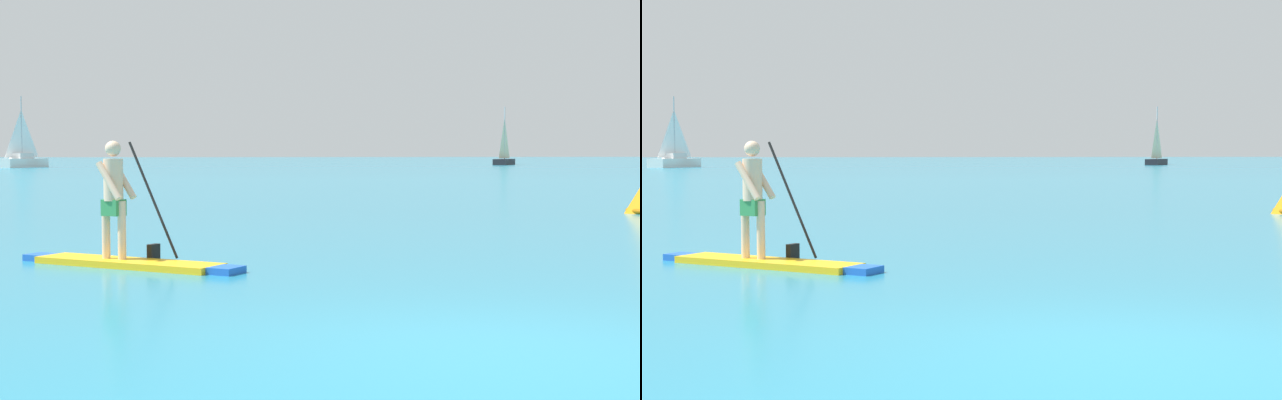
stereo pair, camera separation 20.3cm
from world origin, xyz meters
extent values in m
plane|color=teal|center=(0.00, 0.00, 0.00)|extent=(440.00, 440.00, 0.00)
cube|color=yellow|center=(-3.37, 5.52, 0.04)|extent=(2.62, 2.04, 0.09)
cube|color=blue|center=(-2.09, 4.66, 0.04)|extent=(0.52, 0.54, 0.09)
cube|color=blue|center=(-4.65, 6.39, 0.04)|extent=(0.49, 0.49, 0.09)
cylinder|color=beige|center=(-3.45, 5.58, 0.48)|extent=(0.11, 0.11, 0.78)
cylinder|color=beige|center=(-3.68, 5.73, 0.48)|extent=(0.11, 0.11, 0.78)
cube|color=#338C4C|center=(-3.57, 5.65, 0.78)|extent=(0.34, 0.33, 0.22)
cylinder|color=beige|center=(-3.57, 5.65, 1.15)|extent=(0.26, 0.26, 0.56)
sphere|color=beige|center=(-3.57, 5.65, 1.57)|extent=(0.21, 0.21, 0.21)
cylinder|color=beige|center=(-3.44, 5.75, 1.15)|extent=(0.37, 0.29, 0.54)
cylinder|color=beige|center=(-3.61, 5.50, 1.15)|extent=(0.37, 0.29, 0.54)
cylinder|color=black|center=(-3.05, 5.79, 0.88)|extent=(0.69, 0.50, 1.59)
cube|color=black|center=(-3.05, 5.79, 0.11)|extent=(0.18, 0.21, 0.32)
cube|color=white|center=(-19.57, 81.13, 0.42)|extent=(4.05, 6.32, 0.83)
cylinder|color=#B2B2B7|center=(-19.57, 81.13, 3.77)|extent=(0.12, 0.12, 5.87)
pyramid|color=white|center=(-19.57, 81.13, 3.19)|extent=(1.86, 2.15, 4.51)
cube|color=silver|center=(-19.57, 81.13, 1.08)|extent=(2.00, 2.51, 0.50)
cube|color=black|center=(30.74, 90.39, 0.33)|extent=(4.15, 5.85, 0.65)
cylinder|color=#B2B2B7|center=(30.74, 90.39, 3.56)|extent=(0.12, 0.12, 5.82)
pyramid|color=beige|center=(30.74, 90.39, 3.01)|extent=(1.67, 2.19, 4.52)
camera|label=1|loc=(-2.33, -6.63, 1.54)|focal=50.51mm
camera|label=2|loc=(-2.13, -6.65, 1.54)|focal=50.51mm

